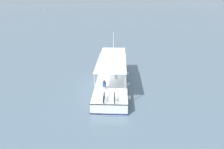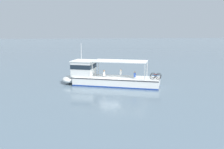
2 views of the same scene
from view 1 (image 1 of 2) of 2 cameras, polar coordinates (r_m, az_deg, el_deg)
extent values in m
plane|color=slate|center=(23.52, -1.25, -3.04)|extent=(400.00, 400.00, 0.00)
cube|color=white|center=(22.60, -0.07, -2.56)|extent=(11.21, 7.06, 1.10)
ellipsoid|color=white|center=(28.38, 0.49, 2.50)|extent=(3.15, 3.56, 1.01)
cube|color=navy|center=(22.79, -0.07, -3.59)|extent=(11.22, 7.10, 0.16)
cube|color=#2D2D33|center=(22.42, -0.07, -1.46)|extent=(11.23, 7.12, 0.10)
cube|color=white|center=(26.21, 0.36, 4.34)|extent=(3.44, 3.50, 1.90)
cube|color=#19232D|center=(26.12, 0.36, 5.03)|extent=(3.50, 3.58, 0.56)
cube|color=white|center=(25.93, 0.37, 6.47)|extent=(3.65, 3.71, 0.12)
cube|color=white|center=(21.26, -0.12, 3.37)|extent=(7.32, 5.27, 0.10)
cylinder|color=silver|center=(24.76, -2.93, 3.41)|extent=(0.08, 0.08, 2.00)
cylinder|color=silver|center=(24.66, 3.39, 3.32)|extent=(0.08, 0.08, 2.00)
cylinder|color=silver|center=(18.71, -4.74, -2.71)|extent=(0.08, 0.08, 2.00)
cylinder|color=silver|center=(18.58, 3.62, -2.86)|extent=(0.08, 0.08, 2.00)
cylinder|color=silver|center=(25.96, 0.40, 9.12)|extent=(0.06, 0.06, 2.20)
sphere|color=white|center=(25.77, 4.23, 0.32)|extent=(0.36, 0.36, 0.36)
sphere|color=white|center=(22.71, 4.44, -2.66)|extent=(0.36, 0.36, 0.36)
sphere|color=white|center=(19.92, 4.70, -6.27)|extent=(0.36, 0.36, 0.36)
torus|color=black|center=(18.15, -2.14, -5.79)|extent=(0.63, 0.31, 0.66)
torus|color=black|center=(17.53, -2.32, -6.83)|extent=(0.63, 0.31, 0.66)
cylinder|color=#1E478C|center=(17.78, -2.23, -5.95)|extent=(0.67, 0.32, 0.06)
torus|color=black|center=(18.10, 0.72, -5.85)|extent=(0.63, 0.31, 0.66)
torus|color=black|center=(17.48, 0.64, -6.89)|extent=(0.63, 0.31, 0.66)
cylinder|color=maroon|center=(17.74, 0.68, -6.02)|extent=(0.67, 0.32, 0.06)
cube|color=#2D4CA5|center=(20.02, -2.11, -2.67)|extent=(0.33, 0.38, 0.52)
sphere|color=beige|center=(19.88, -2.12, -1.70)|extent=(0.20, 0.20, 0.20)
cube|color=white|center=(21.78, 1.19, -0.63)|extent=(0.33, 0.38, 0.52)
sphere|color=beige|center=(21.65, 1.20, 0.28)|extent=(0.20, 0.20, 0.20)
cube|color=white|center=(23.65, -0.98, 1.18)|extent=(0.33, 0.38, 0.52)
sphere|color=#9E7051|center=(23.53, -0.98, 2.03)|extent=(0.20, 0.20, 0.20)
camera|label=2|loc=(34.94, -64.26, 4.79)|focal=40.83mm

